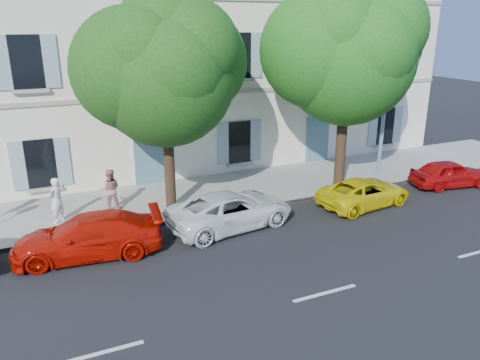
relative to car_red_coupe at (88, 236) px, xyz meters
name	(u,v)px	position (x,y,z in m)	size (l,w,h in m)	color
ground	(260,236)	(5.57, -0.91, -0.67)	(90.00, 90.00, 0.00)	black
sidewalk	(214,193)	(5.57, 3.54, -0.59)	(36.00, 4.50, 0.15)	#A09E96
kerb	(234,211)	(5.57, 1.37, -0.59)	(36.00, 0.16, 0.16)	#9E998E
building	(170,44)	(5.57, 9.29, 5.33)	(28.00, 7.00, 12.00)	white
car_red_coupe	(88,236)	(0.00, 0.00, 0.00)	(1.87, 4.59, 1.33)	#C01105
car_white_coupe	(231,210)	(4.96, 0.21, -0.02)	(2.15, 4.66, 1.29)	white
car_yellow_supercar	(364,192)	(10.66, -0.09, -0.11)	(1.85, 4.00, 1.11)	yellow
car_red_hatchback	(450,174)	(15.64, 0.23, -0.06)	(1.43, 3.55, 1.21)	#AE0A0B
tree_left	(165,77)	(3.39, 2.40, 4.52)	(5.05, 5.05, 7.83)	#3A2819
tree_right	(347,58)	(10.96, 2.07, 4.97)	(5.55, 5.55, 8.56)	#3A2819
street_lamp	(390,76)	(12.96, 1.69, 4.22)	(0.42, 1.79, 8.35)	#7293BF
pedestrian_a	(56,200)	(-0.71, 2.83, 0.32)	(0.61, 0.40, 1.67)	white
pedestrian_b	(110,189)	(1.26, 3.30, 0.29)	(0.78, 0.61, 1.61)	tan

